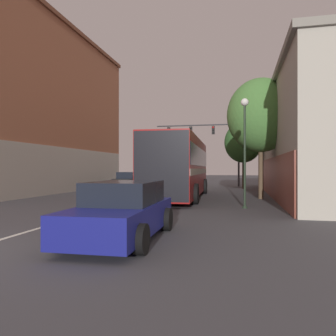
{
  "coord_description": "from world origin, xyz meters",
  "views": [
    {
      "loc": [
        5.64,
        -5.38,
        1.71
      ],
      "look_at": [
        1.61,
        12.8,
        1.74
      ],
      "focal_mm": 35.0,
      "sensor_mm": 36.0,
      "label": 1
    }
  ],
  "objects_px": {
    "bus": "(179,165)",
    "street_lamp": "(245,142)",
    "hatchback_foreground": "(122,212)",
    "traffic_signal_gantry": "(210,138)",
    "parked_car_left_near": "(130,180)",
    "parked_car_left_mid": "(153,178)",
    "street_tree_near": "(261,115)",
    "street_tree_far": "(243,142)"
  },
  "relations": [
    {
      "from": "street_tree_near",
      "to": "parked_car_left_mid",
      "type": "bearing_deg",
      "value": 123.07
    },
    {
      "from": "parked_car_left_mid",
      "to": "hatchback_foreground",
      "type": "bearing_deg",
      "value": -163.43
    },
    {
      "from": "traffic_signal_gantry",
      "to": "street_lamp",
      "type": "xyz_separation_m",
      "value": [
        3.09,
        -17.57,
        -1.84
      ]
    },
    {
      "from": "traffic_signal_gantry",
      "to": "street_tree_far",
      "type": "height_order",
      "value": "traffic_signal_gantry"
    },
    {
      "from": "bus",
      "to": "street_tree_far",
      "type": "height_order",
      "value": "street_tree_far"
    },
    {
      "from": "street_tree_far",
      "to": "street_tree_near",
      "type": "bearing_deg",
      "value": -84.59
    },
    {
      "from": "bus",
      "to": "parked_car_left_near",
      "type": "height_order",
      "value": "bus"
    },
    {
      "from": "parked_car_left_near",
      "to": "street_lamp",
      "type": "relative_size",
      "value": 0.85
    },
    {
      "from": "hatchback_foreground",
      "to": "traffic_signal_gantry",
      "type": "relative_size",
      "value": 0.52
    },
    {
      "from": "hatchback_foreground",
      "to": "street_tree_near",
      "type": "relative_size",
      "value": 0.62
    },
    {
      "from": "bus",
      "to": "parked_car_left_mid",
      "type": "bearing_deg",
      "value": 17.81
    },
    {
      "from": "traffic_signal_gantry",
      "to": "street_tree_far",
      "type": "relative_size",
      "value": 1.44
    },
    {
      "from": "street_tree_near",
      "to": "parked_car_left_near",
      "type": "bearing_deg",
      "value": 141.52
    },
    {
      "from": "hatchback_foreground",
      "to": "street_lamp",
      "type": "distance_m",
      "value": 7.89
    },
    {
      "from": "street_tree_near",
      "to": "street_tree_far",
      "type": "bearing_deg",
      "value": 95.41
    },
    {
      "from": "bus",
      "to": "street_tree_far",
      "type": "xyz_separation_m",
      "value": [
        3.74,
        9.7,
        2.04
      ]
    },
    {
      "from": "parked_car_left_mid",
      "to": "street_lamp",
      "type": "bearing_deg",
      "value": -152.16
    },
    {
      "from": "bus",
      "to": "traffic_signal_gantry",
      "type": "xyz_separation_m",
      "value": [
        0.6,
        13.19,
        2.79
      ]
    },
    {
      "from": "hatchback_foreground",
      "to": "street_tree_near",
      "type": "xyz_separation_m",
      "value": [
        3.93,
        11.56,
        4.05
      ]
    },
    {
      "from": "traffic_signal_gantry",
      "to": "street_lamp",
      "type": "relative_size",
      "value": 1.72
    },
    {
      "from": "parked_car_left_near",
      "to": "parked_car_left_mid",
      "type": "relative_size",
      "value": 1.03
    },
    {
      "from": "parked_car_left_mid",
      "to": "street_tree_near",
      "type": "bearing_deg",
      "value": -144.03
    },
    {
      "from": "street_lamp",
      "to": "street_tree_far",
      "type": "bearing_deg",
      "value": 89.83
    },
    {
      "from": "bus",
      "to": "street_lamp",
      "type": "xyz_separation_m",
      "value": [
        3.69,
        -4.38,
        0.95
      ]
    },
    {
      "from": "hatchback_foreground",
      "to": "street_lamp",
      "type": "xyz_separation_m",
      "value": [
        2.99,
        6.96,
        2.19
      ]
    },
    {
      "from": "hatchback_foreground",
      "to": "traffic_signal_gantry",
      "type": "xyz_separation_m",
      "value": [
        -0.1,
        24.53,
        4.03
      ]
    },
    {
      "from": "street_tree_far",
      "to": "parked_car_left_mid",
      "type": "bearing_deg",
      "value": 144.46
    },
    {
      "from": "hatchback_foreground",
      "to": "street_lamp",
      "type": "height_order",
      "value": "street_lamp"
    },
    {
      "from": "hatchback_foreground",
      "to": "parked_car_left_mid",
      "type": "distance_m",
      "value": 28.91
    },
    {
      "from": "parked_car_left_mid",
      "to": "street_tree_far",
      "type": "height_order",
      "value": "street_tree_far"
    },
    {
      "from": "traffic_signal_gantry",
      "to": "street_tree_near",
      "type": "distance_m",
      "value": 13.58
    },
    {
      "from": "street_lamp",
      "to": "street_tree_near",
      "type": "distance_m",
      "value": 5.05
    },
    {
      "from": "hatchback_foreground",
      "to": "parked_car_left_mid",
      "type": "bearing_deg",
      "value": 12.32
    },
    {
      "from": "hatchback_foreground",
      "to": "parked_car_left_mid",
      "type": "height_order",
      "value": "hatchback_foreground"
    },
    {
      "from": "bus",
      "to": "street_lamp",
      "type": "relative_size",
      "value": 2.31
    },
    {
      "from": "street_lamp",
      "to": "street_tree_far",
      "type": "height_order",
      "value": "street_tree_far"
    },
    {
      "from": "traffic_signal_gantry",
      "to": "street_tree_near",
      "type": "bearing_deg",
      "value": -72.73
    },
    {
      "from": "bus",
      "to": "hatchback_foreground",
      "type": "height_order",
      "value": "bus"
    },
    {
      "from": "hatchback_foreground",
      "to": "parked_car_left_near",
      "type": "height_order",
      "value": "parked_car_left_near"
    },
    {
      "from": "traffic_signal_gantry",
      "to": "street_tree_near",
      "type": "relative_size",
      "value": 1.2
    },
    {
      "from": "parked_car_left_mid",
      "to": "parked_car_left_near",
      "type": "bearing_deg",
      "value": -176.69
    },
    {
      "from": "bus",
      "to": "parked_car_left_near",
      "type": "bearing_deg",
      "value": 32.54
    }
  ]
}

